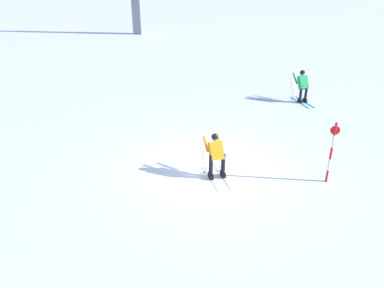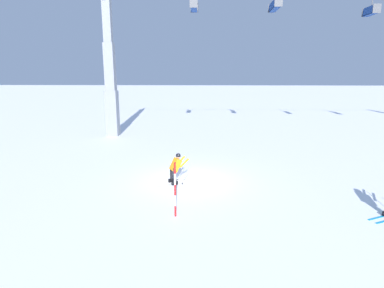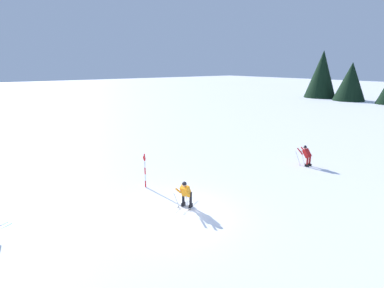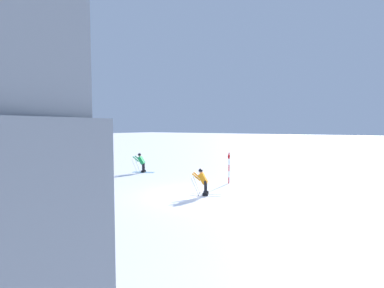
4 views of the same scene
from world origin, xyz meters
name	(u,v)px [view 3 (image 3 of 4)]	position (x,y,z in m)	size (l,w,h in m)	color
ground_plane	(181,214)	(0.00, 0.00, 0.00)	(260.00, 260.00, 0.00)	white
skier_carving_main	(186,193)	(-0.60, -0.41, 0.81)	(1.71, 1.25, 1.54)	white
trail_marker_pole	(145,169)	(-0.29, -3.89, 1.08)	(0.07, 0.28, 2.00)	red
skier_distant_uphill	(307,154)	(-11.04, -0.47, 0.83)	(0.71, 1.65, 1.58)	white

